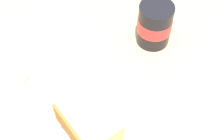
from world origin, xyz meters
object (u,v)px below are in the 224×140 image
(cake_slice, at_px, (89,123))
(sugar_cube, at_px, (21,80))
(teaspoon, at_px, (79,63))
(tea_mug, at_px, (155,24))
(folded_napkin, at_px, (211,87))
(small_plate, at_px, (91,130))

(cake_slice, height_order, sugar_cube, cake_slice)
(teaspoon, height_order, sugar_cube, sugar_cube)
(tea_mug, relative_size, sugar_cube, 5.40)
(cake_slice, relative_size, teaspoon, 1.20)
(folded_napkin, xyz_separation_m, sugar_cube, (0.20, 0.37, 0.01))
(folded_napkin, height_order, sugar_cube, sugar_cube)
(tea_mug, height_order, sugar_cube, tea_mug)
(cake_slice, height_order, tea_mug, tea_mug)
(tea_mug, distance_m, folded_napkin, 0.19)
(folded_napkin, bearing_deg, small_plate, 86.18)
(small_plate, height_order, cake_slice, cake_slice)
(small_plate, relative_size, folded_napkin, 1.16)
(tea_mug, xyz_separation_m, sugar_cube, (0.02, 0.33, -0.04))
(teaspoon, bearing_deg, tea_mug, -92.19)
(cake_slice, distance_m, teaspoon, 0.18)
(cake_slice, height_order, folded_napkin, cake_slice)
(tea_mug, bearing_deg, teaspoon, 87.81)
(tea_mug, bearing_deg, cake_slice, 124.23)
(folded_napkin, bearing_deg, cake_slice, 86.32)
(cake_slice, bearing_deg, tea_mug, -55.77)
(small_plate, distance_m, folded_napkin, 0.28)
(small_plate, bearing_deg, folded_napkin, -93.82)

